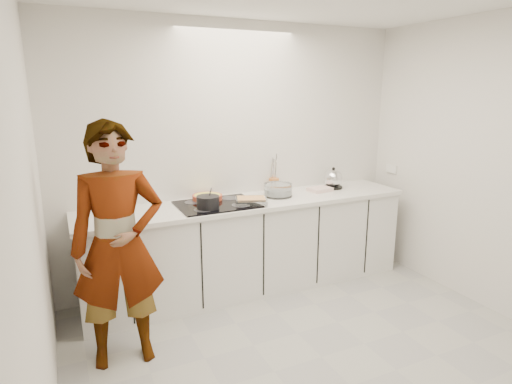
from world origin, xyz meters
name	(u,v)px	position (x,y,z in m)	size (l,w,h in m)	color
floor	(322,357)	(0.00, 0.00, 0.00)	(3.60, 3.20, 0.00)	#AFAFA8
wall_back	(237,156)	(0.00, 1.60, 1.30)	(3.60, 0.00, 2.60)	silver
wall_left	(31,223)	(-1.80, 0.00, 1.30)	(0.00, 3.20, 2.60)	silver
wall_right	(502,168)	(1.80, 0.02, 1.30)	(0.02, 3.20, 2.60)	silver
base_cabinets	(251,247)	(0.00, 1.28, 0.43)	(3.20, 0.58, 0.87)	white
countertop	(251,202)	(0.00, 1.28, 0.89)	(3.24, 0.64, 0.04)	white
hob	(217,204)	(-0.35, 1.26, 0.92)	(0.72, 0.54, 0.01)	black
tart_dish	(207,197)	(-0.38, 1.44, 0.95)	(0.37, 0.37, 0.05)	#BE452A
saucepan	(208,202)	(-0.48, 1.15, 0.98)	(0.22, 0.22, 0.19)	black
baking_dish	(251,200)	(-0.06, 1.13, 0.95)	(0.34, 0.30, 0.06)	silver
mixing_bowl	(278,190)	(0.32, 1.31, 0.97)	(0.33, 0.33, 0.13)	silver
tea_towel	(320,189)	(0.82, 1.32, 0.93)	(0.24, 0.17, 0.04)	white
kettle	(333,179)	(1.02, 1.38, 1.01)	(0.27, 0.27, 0.23)	black
utensil_crock	(274,185)	(0.39, 1.55, 0.98)	(0.11, 0.11, 0.13)	orange
cook	(118,246)	(-1.32, 0.63, 0.88)	(0.64, 0.42, 1.77)	white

